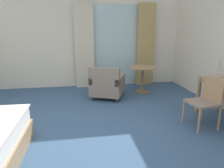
% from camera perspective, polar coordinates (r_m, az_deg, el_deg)
% --- Properties ---
extents(ground, '(6.65, 6.85, 0.10)m').
position_cam_1_polar(ground, '(3.44, -7.75, -15.13)').
color(ground, '#38567A').
extents(wall_back, '(6.25, 0.12, 2.67)m').
position_cam_1_polar(wall_back, '(6.15, -9.38, 11.73)').
color(wall_back, silver).
rests_on(wall_back, ground).
extents(balcony_glass_door, '(1.38, 0.02, 2.35)m').
position_cam_1_polar(balcony_glass_door, '(6.19, 0.85, 10.45)').
color(balcony_glass_door, silver).
rests_on(balcony_glass_door, ground).
extents(curtain_panel_left, '(0.55, 0.10, 2.38)m').
position_cam_1_polar(curtain_panel_left, '(5.99, -7.69, 10.33)').
color(curtain_panel_left, beige).
rests_on(curtain_panel_left, ground).
extents(curtain_panel_right, '(0.52, 0.10, 2.38)m').
position_cam_1_polar(curtain_panel_right, '(6.32, 9.28, 10.52)').
color(curtain_panel_right, tan).
rests_on(curtain_panel_right, ground).
extents(desk_chair, '(0.50, 0.51, 0.87)m').
position_cam_1_polar(desk_chair, '(3.90, 24.72, -3.88)').
color(desk_chair, gray).
rests_on(desk_chair, ground).
extents(armchair_by_window, '(0.99, 1.02, 0.81)m').
position_cam_1_polar(armchair_by_window, '(5.08, -1.32, -0.30)').
color(armchair_by_window, gray).
rests_on(armchair_by_window, ground).
extents(round_cafe_table, '(0.71, 0.71, 0.70)m').
position_cam_1_polar(round_cafe_table, '(5.54, 8.51, 2.93)').
color(round_cafe_table, tan).
rests_on(round_cafe_table, ground).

